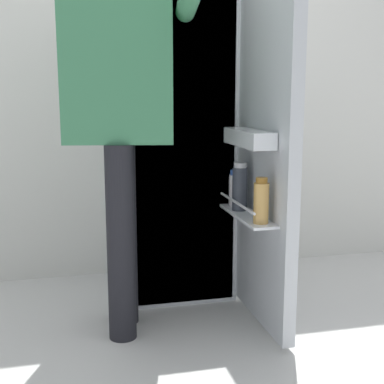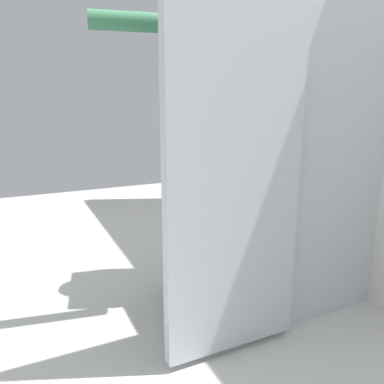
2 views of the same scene
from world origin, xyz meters
name	(u,v)px [view 2 (image 2 of 2)]	position (x,y,z in m)	size (l,w,h in m)	color
ground_plane	(206,310)	(0.00, 0.00, 0.00)	(6.24, 6.24, 0.00)	silver
kitchen_wall	(353,51)	(0.00, 0.89, 1.34)	(4.40, 0.10, 2.67)	silver
refrigerator	(293,149)	(0.03, 0.49, 0.83)	(0.66, 1.19, 1.66)	silver
person	(191,109)	(-0.29, 0.05, 1.03)	(0.57, 0.83, 1.70)	black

